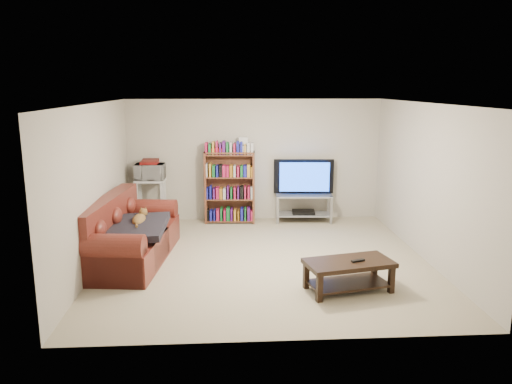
{
  "coord_description": "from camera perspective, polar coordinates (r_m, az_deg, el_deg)",
  "views": [
    {
      "loc": [
        -0.57,
        -7.32,
        2.65
      ],
      "look_at": [
        -0.1,
        0.4,
        1.0
      ],
      "focal_mm": 35.0,
      "sensor_mm": 36.0,
      "label": 1
    }
  ],
  "objects": [
    {
      "name": "sofa",
      "position": [
        7.98,
        -14.56,
        -5.18
      ],
      "size": [
        1.24,
        2.4,
        0.98
      ],
      "rotation": [
        0.0,
        0.0,
        -0.11
      ],
      "color": "maroon",
      "rests_on": "floor"
    },
    {
      "name": "microwave",
      "position": [
        9.76,
        -12.03,
        2.28
      ],
      "size": [
        0.56,
        0.39,
        0.3
      ],
      "primitive_type": "imported",
      "rotation": [
        0.0,
        0.0,
        -0.04
      ],
      "color": "silver",
      "rests_on": "microwave_stand"
    },
    {
      "name": "shelf_clutter",
      "position": [
        9.64,
        -2.48,
        5.25
      ],
      "size": [
        0.72,
        0.23,
        0.28
      ],
      "rotation": [
        0.0,
        0.0,
        -0.06
      ],
      "color": "silver",
      "rests_on": "bookshelf"
    },
    {
      "name": "tv_stand",
      "position": [
        9.93,
        5.46,
        -1.28
      ],
      "size": [
        1.13,
        0.57,
        0.55
      ],
      "rotation": [
        0.0,
        0.0,
        -0.07
      ],
      "color": "#999EA3",
      "rests_on": "floor"
    },
    {
      "name": "game_boxes",
      "position": [
        9.73,
        -12.08,
        3.3
      ],
      "size": [
        0.33,
        0.3,
        0.05
      ],
      "primitive_type": "cube",
      "rotation": [
        0.0,
        0.0,
        -0.04
      ],
      "color": "maroon",
      "rests_on": "microwave"
    },
    {
      "name": "wall_right",
      "position": [
        8.07,
        18.95,
        1.03
      ],
      "size": [
        0.0,
        5.0,
        5.0
      ],
      "primitive_type": "plane",
      "rotation": [
        1.57,
        0.0,
        -1.57
      ],
      "color": "beige",
      "rests_on": "ground"
    },
    {
      "name": "wall_left",
      "position": [
        7.71,
        -17.92,
        0.61
      ],
      "size": [
        0.0,
        5.0,
        5.0
      ],
      "primitive_type": "plane",
      "rotation": [
        1.57,
        0.0,
        1.57
      ],
      "color": "beige",
      "rests_on": "ground"
    },
    {
      "name": "bookshelf",
      "position": [
        9.76,
        -3.02,
        0.65
      ],
      "size": [
        0.99,
        0.36,
        1.41
      ],
      "rotation": [
        0.0,
        0.0,
        -0.06
      ],
      "color": "brown",
      "rests_on": "floor"
    },
    {
      "name": "floor",
      "position": [
        7.81,
        0.92,
        -7.81
      ],
      "size": [
        5.0,
        5.0,
        0.0
      ],
      "primitive_type": "plane",
      "color": "#BBAE8B",
      "rests_on": "ground"
    },
    {
      "name": "cat",
      "position": [
        7.89,
        -13.23,
        -3.12
      ],
      "size": [
        0.32,
        0.65,
        0.19
      ],
      "primitive_type": null,
      "rotation": [
        0.0,
        0.0,
        -0.11
      ],
      "color": "brown",
      "rests_on": "sofa"
    },
    {
      "name": "wall_front",
      "position": [
        5.07,
        3.15,
        -4.62
      ],
      "size": [
        5.0,
        0.0,
        5.0
      ],
      "primitive_type": "plane",
      "rotation": [
        -1.57,
        0.0,
        0.0
      ],
      "color": "beige",
      "rests_on": "ground"
    },
    {
      "name": "coffee_table",
      "position": [
        6.73,
        10.54,
        -8.74
      ],
      "size": [
        1.23,
        0.8,
        0.41
      ],
      "rotation": [
        0.0,
        0.0,
        0.22
      ],
      "color": "black",
      "rests_on": "floor"
    },
    {
      "name": "blanket",
      "position": [
        7.71,
        -13.63,
        -3.95
      ],
      "size": [
        0.93,
        1.18,
        0.19
      ],
      "primitive_type": "cube",
      "rotation": [
        0.05,
        -0.04,
        -0.03
      ],
      "color": "black",
      "rests_on": "sofa"
    },
    {
      "name": "remote",
      "position": [
        6.68,
        11.58,
        -7.68
      ],
      "size": [
        0.19,
        0.11,
        0.02
      ],
      "primitive_type": "cube",
      "rotation": [
        0.0,
        0.0,
        0.37
      ],
      "color": "black",
      "rests_on": "coffee_table"
    },
    {
      "name": "ceiling",
      "position": [
        7.35,
        0.98,
        10.09
      ],
      "size": [
        5.0,
        5.0,
        0.0
      ],
      "primitive_type": "plane",
      "rotation": [
        3.14,
        0.0,
        0.0
      ],
      "color": "white",
      "rests_on": "ground"
    },
    {
      "name": "television",
      "position": [
        9.82,
        5.52,
        1.68
      ],
      "size": [
        1.19,
        0.24,
        0.68
      ],
      "primitive_type": "imported",
      "rotation": [
        0.0,
        0.0,
        3.07
      ],
      "color": "black",
      "rests_on": "tv_stand"
    },
    {
      "name": "dvd_player",
      "position": [
        9.97,
        5.44,
        -2.29
      ],
      "size": [
        0.46,
        0.34,
        0.06
      ],
      "primitive_type": "cube",
      "rotation": [
        0.0,
        0.0,
        -0.07
      ],
      "color": "black",
      "rests_on": "tv_stand"
    },
    {
      "name": "microwave_stand",
      "position": [
        9.85,
        -11.91,
        -0.42
      ],
      "size": [
        0.57,
        0.43,
        0.89
      ],
      "rotation": [
        0.0,
        0.0,
        -0.04
      ],
      "color": "silver",
      "rests_on": "floor"
    },
    {
      "name": "wall_back",
      "position": [
        9.94,
        -0.17,
        3.66
      ],
      "size": [
        5.0,
        0.0,
        5.0
      ],
      "primitive_type": "plane",
      "rotation": [
        1.57,
        0.0,
        0.0
      ],
      "color": "beige",
      "rests_on": "ground"
    }
  ]
}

